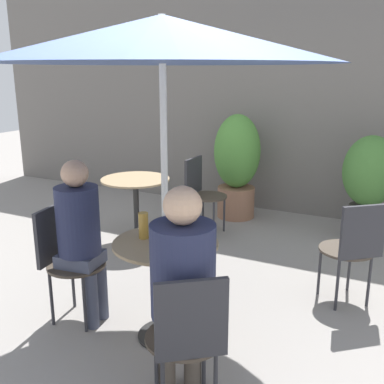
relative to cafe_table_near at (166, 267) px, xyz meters
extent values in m
plane|color=gray|center=(0.24, -0.20, -0.53)|extent=(20.00, 20.00, 0.00)
cube|color=slate|center=(0.24, 3.26, 0.97)|extent=(10.00, 0.06, 3.00)
cylinder|color=black|center=(0.00, 0.00, -0.52)|extent=(0.41, 0.41, 0.01)
cylinder|color=black|center=(0.00, 0.00, -0.18)|extent=(0.06, 0.06, 0.68)
cylinder|color=#997F5B|center=(0.00, 0.00, 0.17)|extent=(0.71, 0.71, 0.02)
cylinder|color=black|center=(-1.19, 1.44, -0.52)|extent=(0.41, 0.41, 0.01)
cylinder|color=black|center=(-1.19, 1.44, -0.18)|extent=(0.06, 0.06, 0.68)
cylinder|color=#997F5B|center=(-1.19, 1.44, 0.17)|extent=(0.73, 0.73, 0.02)
cylinder|color=#42382D|center=(-0.70, -0.09, -0.09)|extent=(0.43, 0.43, 0.02)
cylinder|color=#2D2D33|center=(-0.86, 0.03, -0.31)|extent=(0.02, 0.02, 0.43)
cylinder|color=#2D2D33|center=(-0.82, -0.25, -0.31)|extent=(0.02, 0.02, 0.43)
cylinder|color=#2D2D33|center=(-0.59, 0.06, -0.31)|extent=(0.02, 0.02, 0.43)
cylinder|color=#2D2D33|center=(-0.55, -0.21, -0.31)|extent=(0.02, 0.02, 0.43)
cube|color=#2D2D33|center=(-0.90, -0.12, 0.13)|extent=(0.08, 0.36, 0.42)
cylinder|color=#42382D|center=(0.43, -0.56, -0.09)|extent=(0.43, 0.43, 0.02)
cylinder|color=#2D2D33|center=(0.24, -0.54, -0.31)|extent=(0.02, 0.02, 0.43)
cylinder|color=#2D2D33|center=(0.46, -0.37, -0.31)|extent=(0.02, 0.02, 0.43)
cube|color=#2D2D33|center=(0.55, -0.72, 0.13)|extent=(0.31, 0.25, 0.42)
cylinder|color=#42382D|center=(1.03, 1.09, -0.09)|extent=(0.43, 0.43, 0.02)
cylinder|color=#2D2D33|center=(1.01, 0.89, -0.31)|extent=(0.02, 0.02, 0.43)
cylinder|color=#2D2D33|center=(1.23, 1.07, -0.31)|extent=(0.02, 0.02, 0.43)
cylinder|color=#2D2D33|center=(0.84, 1.11, -0.31)|extent=(0.02, 0.02, 0.43)
cylinder|color=#2D2D33|center=(1.05, 1.28, -0.31)|extent=(0.02, 0.02, 0.43)
cube|color=#2D2D33|center=(1.15, 0.94, 0.13)|extent=(0.30, 0.26, 0.42)
cylinder|color=#42382D|center=(-0.60, 2.03, -0.09)|extent=(0.43, 0.43, 0.02)
cylinder|color=#2D2D33|center=(-0.74, 2.18, -0.31)|extent=(0.02, 0.02, 0.43)
cylinder|color=#2D2D33|center=(-0.75, 1.90, -0.31)|extent=(0.02, 0.02, 0.43)
cylinder|color=#2D2D33|center=(-0.46, 2.17, -0.31)|extent=(0.02, 0.02, 0.43)
cylinder|color=#2D2D33|center=(-0.47, 1.89, -0.31)|extent=(0.02, 0.02, 0.43)
cube|color=#2D2D33|center=(-0.80, 2.04, 0.13)|extent=(0.05, 0.36, 0.42)
cylinder|color=#42475B|center=(-0.54, -0.14, -0.31)|extent=(0.09, 0.09, 0.43)
cylinder|color=#42475B|center=(-0.56, 0.00, -0.31)|extent=(0.09, 0.09, 0.43)
cube|color=#42475B|center=(-0.66, -0.09, -0.03)|extent=(0.32, 0.30, 0.09)
cylinder|color=#232847|center=(-0.66, -0.09, 0.26)|extent=(0.31, 0.31, 0.50)
sphere|color=tan|center=(-0.66, -0.09, 0.60)|extent=(0.19, 0.19, 0.19)
cylinder|color=brown|center=(0.39, -0.38, -0.31)|extent=(0.10, 0.10, 0.43)
cylinder|color=brown|center=(0.27, -0.48, -0.31)|extent=(0.10, 0.10, 0.43)
cube|color=brown|center=(0.41, -0.53, -0.03)|extent=(0.43, 0.44, 0.10)
cylinder|color=#232847|center=(0.41, -0.53, 0.28)|extent=(0.35, 0.35, 0.51)
sphere|color=#DBAD89|center=(0.41, -0.53, 0.64)|extent=(0.20, 0.20, 0.20)
cylinder|color=silver|center=(0.09, -0.14, 0.25)|extent=(0.06, 0.06, 0.14)
cylinder|color=#DBC65B|center=(0.08, 0.15, 0.27)|extent=(0.06, 0.06, 0.17)
cylinder|color=#B28433|center=(-0.17, 0.00, 0.27)|extent=(0.07, 0.07, 0.18)
cylinder|color=#93664C|center=(-0.54, 2.75, -0.33)|extent=(0.47, 0.47, 0.39)
ellipsoid|color=#4C8938|center=(-0.54, 2.75, 0.32)|extent=(0.58, 0.58, 0.92)
cylinder|color=#47423D|center=(1.04, 2.59, -0.33)|extent=(0.37, 0.37, 0.40)
ellipsoid|color=#427533|center=(1.04, 2.59, 0.25)|extent=(0.57, 0.57, 0.77)
cylinder|color=silver|center=(0.00, 0.00, 0.54)|extent=(0.04, 0.04, 2.14)
cone|color=#3D5184|center=(0.00, 0.00, 1.47)|extent=(2.16, 2.16, 0.28)
camera|label=1|loc=(1.41, -2.44, 1.29)|focal=42.00mm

